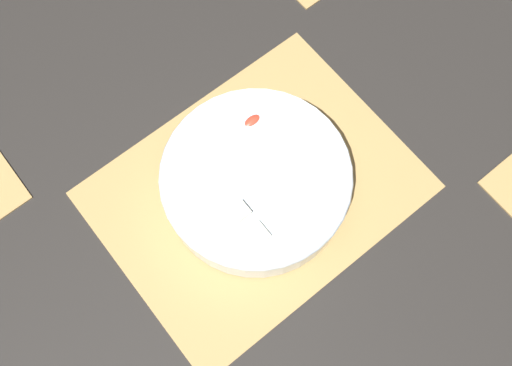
# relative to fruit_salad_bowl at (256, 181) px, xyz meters

# --- Properties ---
(ground_plane) EXTENTS (6.00, 6.00, 0.00)m
(ground_plane) POSITION_rel_fruit_salad_bowl_xyz_m (-0.00, -0.00, -0.04)
(ground_plane) COLOR black
(bamboo_mat_center) EXTENTS (0.46, 0.36, 0.01)m
(bamboo_mat_center) POSITION_rel_fruit_salad_bowl_xyz_m (-0.00, -0.00, -0.04)
(bamboo_mat_center) COLOR #A8844C
(bamboo_mat_center) RESTS_ON ground_plane
(fruit_salad_bowl) EXTENTS (0.28, 0.28, 0.07)m
(fruit_salad_bowl) POSITION_rel_fruit_salad_bowl_xyz_m (0.00, 0.00, 0.00)
(fruit_salad_bowl) COLOR silver
(fruit_salad_bowl) RESTS_ON bamboo_mat_center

